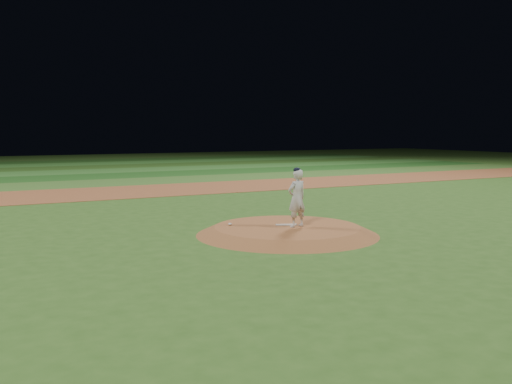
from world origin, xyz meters
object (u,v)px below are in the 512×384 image
pitching_rubber (286,225)px  pitchers_mound (287,230)px  pitcher_on_mound (297,198)px  rosin_bag (230,224)px

pitching_rubber → pitchers_mound: bearing=-90.0°
pitchers_mound → pitcher_on_mound: 1.05m
pitching_rubber → rosin_bag: (-1.51, 0.81, 0.02)m
pitching_rubber → rosin_bag: size_ratio=5.16×
pitching_rubber → pitcher_on_mound: bearing=-50.5°
pitcher_on_mound → rosin_bag: bearing=143.7°
pitchers_mound → rosin_bag: (-1.44, 0.99, 0.16)m
pitcher_on_mound → pitchers_mound: bearing=132.0°
pitchers_mound → rosin_bag: bearing=145.6°
pitchers_mound → pitcher_on_mound: size_ratio=3.08×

